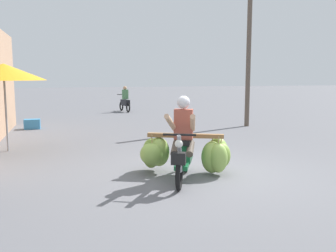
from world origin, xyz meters
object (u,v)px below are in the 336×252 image
Objects in this scene: produce_crate at (32,124)px; utility_pole at (249,52)px; motorbike_main_loaded at (183,151)px; motorbike_distant_ahead_left at (125,101)px; market_umbrella_near_shop at (4,72)px.

utility_pole is at bearing -10.32° from produce_crate.
motorbike_distant_ahead_left is at bearing 85.52° from motorbike_main_loaded.
market_umbrella_near_shop is (-3.65, 3.47, 1.56)m from motorbike_main_loaded.
utility_pole is (8.30, 2.70, 0.80)m from market_umbrella_near_shop.
produce_crate is at bearing 169.68° from utility_pole.
motorbike_distant_ahead_left is 8.33m from utility_pole.
utility_pole is (8.01, -1.46, 2.66)m from produce_crate.
motorbike_main_loaded is at bearing -94.48° from motorbike_distant_ahead_left.
produce_crate is (-3.36, 7.63, -0.30)m from motorbike_main_loaded.
produce_crate is 8.56m from utility_pole.
utility_pole is at bearing 52.99° from motorbike_main_loaded.
market_umbrella_near_shop reaches higher than motorbike_main_loaded.
market_umbrella_near_shop reaches higher than motorbike_distant_ahead_left.
utility_pole reaches higher than market_umbrella_near_shop.
utility_pole is at bearing -63.26° from motorbike_distant_ahead_left.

